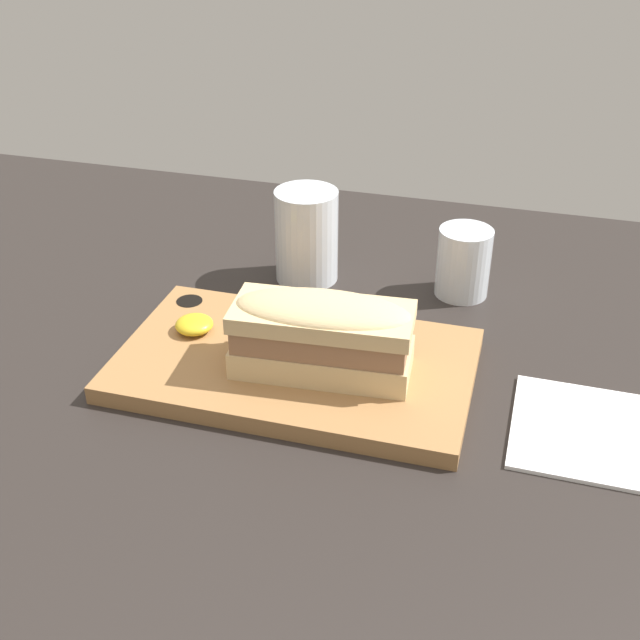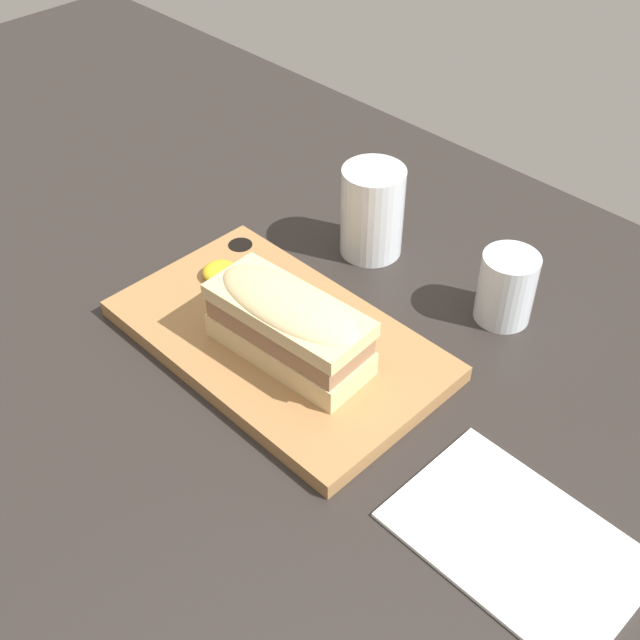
# 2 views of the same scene
# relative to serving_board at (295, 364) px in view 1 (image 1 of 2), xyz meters

# --- Properties ---
(dining_table) EXTENTS (1.93, 1.00, 0.02)m
(dining_table) POSITION_rel_serving_board_xyz_m (-0.04, -0.03, -0.02)
(dining_table) COLOR #282321
(dining_table) RESTS_ON ground
(serving_board) EXTENTS (0.35, 0.20, 0.02)m
(serving_board) POSITION_rel_serving_board_xyz_m (0.00, 0.00, 0.00)
(serving_board) COLOR #9E7042
(serving_board) RESTS_ON dining_table
(sandwich) EXTENTS (0.17, 0.08, 0.08)m
(sandwich) POSITION_rel_serving_board_xyz_m (0.03, -0.01, 0.05)
(sandwich) COLOR #DBBC84
(sandwich) RESTS_ON serving_board
(mustard_dollop) EXTENTS (0.04, 0.04, 0.02)m
(mustard_dollop) POSITION_rel_serving_board_xyz_m (-0.11, 0.02, 0.02)
(mustard_dollop) COLOR gold
(mustard_dollop) RESTS_ON serving_board
(water_glass) EXTENTS (0.07, 0.07, 0.11)m
(water_glass) POSITION_rel_serving_board_xyz_m (-0.04, 0.19, 0.04)
(water_glass) COLOR silver
(water_glass) RESTS_ON dining_table
(wine_glass) EXTENTS (0.06, 0.06, 0.08)m
(wine_glass) POSITION_rel_serving_board_xyz_m (0.14, 0.20, 0.03)
(wine_glass) COLOR silver
(wine_glass) RESTS_ON dining_table
(napkin) EXTENTS (0.20, 0.14, 0.00)m
(napkin) POSITION_rel_serving_board_xyz_m (0.31, -0.02, -0.01)
(napkin) COLOR white
(napkin) RESTS_ON dining_table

